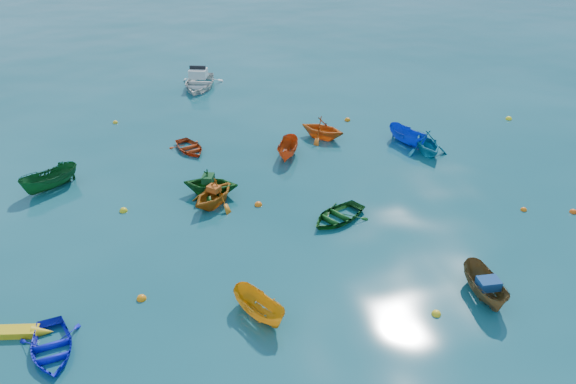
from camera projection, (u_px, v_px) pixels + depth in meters
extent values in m
plane|color=#0A4149|center=(319.00, 262.00, 22.32)|extent=(160.00, 160.00, 0.00)
imported|color=#1016C9|center=(52.00, 352.00, 18.15)|extent=(2.36, 3.02, 0.57)
imported|color=brown|center=(483.00, 296.00, 20.52)|extent=(1.24, 2.77, 1.04)
imported|color=#BD6411|center=(214.00, 204.00, 26.11)|extent=(3.45, 3.44, 1.38)
imported|color=orange|center=(260.00, 316.00, 19.61)|extent=(1.99, 2.67, 0.97)
imported|color=#104815|center=(337.00, 219.00, 25.00)|extent=(3.46, 3.15, 0.59)
imported|color=teal|center=(426.00, 153.00, 30.87)|extent=(2.42, 2.75, 1.36)
imported|color=#C24412|center=(288.00, 156.00, 30.51)|extent=(1.98, 2.75, 1.00)
imported|color=#135317|center=(211.00, 194.00, 26.94)|extent=(3.27, 3.05, 1.39)
imported|color=#1039CB|center=(407.00, 144.00, 31.88)|extent=(1.89, 2.95, 1.07)
imported|color=#A6310D|center=(190.00, 150.00, 31.12)|extent=(2.51, 2.95, 0.52)
imported|color=orange|center=(322.00, 138.00, 32.54)|extent=(3.48, 3.47, 1.39)
imported|color=#124D21|center=(52.00, 189.00, 27.40)|extent=(3.06, 2.59, 1.14)
imported|color=silver|center=(199.00, 87.00, 40.08)|extent=(4.23, 4.99, 1.48)
cube|color=navy|center=(488.00, 284.00, 20.04)|extent=(0.81, 0.64, 0.37)
cube|color=#C74F14|center=(214.00, 189.00, 25.74)|extent=(0.70, 0.70, 0.27)
cube|color=#10401B|center=(208.00, 178.00, 26.52)|extent=(0.71, 0.81, 0.32)
sphere|color=orange|center=(142.00, 299.00, 20.38)|extent=(0.36, 0.36, 0.36)
sphere|color=yellow|center=(436.00, 314.00, 19.68)|extent=(0.33, 0.33, 0.33)
sphere|color=#F8510D|center=(573.00, 212.00, 25.51)|extent=(0.33, 0.33, 0.33)
sphere|color=gold|center=(124.00, 211.00, 25.60)|extent=(0.37, 0.37, 0.37)
sphere|color=orange|center=(258.00, 205.00, 26.06)|extent=(0.36, 0.36, 0.36)
sphere|color=yellow|center=(202.00, 184.00, 27.80)|extent=(0.37, 0.37, 0.37)
sphere|color=orange|center=(524.00, 210.00, 25.67)|extent=(0.30, 0.30, 0.30)
sphere|color=yellow|center=(115.00, 123.00, 34.48)|extent=(0.31, 0.31, 0.31)
sphere|color=orange|center=(347.00, 120.00, 34.81)|extent=(0.36, 0.36, 0.36)
sphere|color=yellow|center=(509.00, 119.00, 34.97)|extent=(0.39, 0.39, 0.39)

